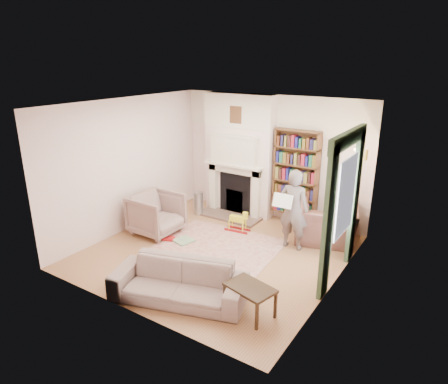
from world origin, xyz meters
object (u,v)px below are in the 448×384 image
Objects in this scene: coffee_table at (250,300)px; man_reading at (294,210)px; paraffin_heater at (198,203)px; armchair_reading at (326,224)px; armchair_left at (156,214)px; sofa at (179,282)px; rocking_horse at (237,221)px; bookcase at (296,173)px.

man_reading is at bearing 113.08° from coffee_table.
armchair_reading is at bearing 3.46° from paraffin_heater.
paraffin_heater is (0.09, 1.35, -0.16)m from armchair_left.
armchair_reading is at bearing 52.32° from sofa.
coffee_table is 1.27× the size of paraffin_heater.
armchair_left is 2.86m from man_reading.
armchair_reading is at bearing -127.75° from man_reading.
sofa reaches higher than rocking_horse.
bookcase is at bearing -47.60° from armchair_reading.
rocking_horse is at bearing 0.02° from armchair_reading.
armchair_left is 1.73× the size of paraffin_heater.
sofa is at bearing 52.70° from armchair_reading.
paraffin_heater is (-1.86, 3.01, -0.03)m from sofa.
armchair_left is at bearing -93.89° from paraffin_heater.
bookcase is 2.64× the size of coffee_table.
armchair_left is (-3.13, -1.53, 0.04)m from armchair_reading.
bookcase is 3.36× the size of paraffin_heater.
paraffin_heater is at bearing -161.01° from bookcase.
man_reading is (0.73, 2.59, 0.50)m from sofa.
armchair_reading is 1.27× the size of armchair_left.
armchair_left is at bearing -136.80° from bookcase.
armchair_reading is (0.92, -0.55, -0.78)m from bookcase.
armchair_reading is 2.93m from coffee_table.
bookcase reaches higher than man_reading.
sofa is (1.95, -1.66, -0.13)m from armchair_left.
bookcase is 3.47× the size of rocking_horse.
bookcase is 3.69m from coffee_table.
man_reading reaches higher than coffee_table.
armchair_left reaches higher than rocking_horse.
bookcase reaches higher than coffee_table.
armchair_reading reaches higher than coffee_table.
rocking_horse is at bearing -127.30° from bookcase.
man_reading is 1.41m from rocking_horse.
sofa is 2.72m from rocking_horse.
armchair_reading is 3.05m from paraffin_heater.
armchair_left is (-2.21, -2.08, -0.74)m from bookcase.
bookcase is at bearing 46.27° from rocking_horse.
armchair_reading is at bearing -30.64° from bookcase.
sofa is 3.54m from paraffin_heater.
rocking_horse is (-0.56, 2.66, -0.07)m from sofa.
man_reading is (0.47, -1.15, -0.38)m from bookcase.
armchair_left reaches higher than coffee_table.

